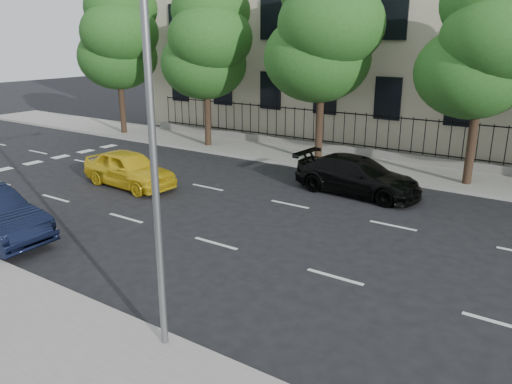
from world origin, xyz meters
TOP-DOWN VIEW (x-y plane):
  - ground at (0.00, 0.00)m, footprint 120.00×120.00m
  - near_sidewalk at (0.00, -4.00)m, footprint 60.00×4.00m
  - far_sidewalk at (0.00, 14.00)m, footprint 60.00×4.00m
  - lane_markings at (0.00, 4.75)m, footprint 49.60×4.62m
  - crosswalk at (-14.00, 4.60)m, footprint 0.50×12.10m
  - iron_fence at (0.00, 15.70)m, footprint 30.00×0.50m
  - street_light at (2.50, -1.77)m, footprint 0.25×3.32m
  - tree_a at (-15.96, 13.36)m, footprint 5.71×5.31m
  - tree_b at (-8.96, 13.36)m, footprint 5.53×5.12m
  - tree_c at (-1.96, 13.36)m, footprint 5.89×5.50m
  - tree_d at (5.04, 13.36)m, footprint 5.34×4.94m
  - yellow_taxi at (-6.84, 5.31)m, footprint 4.59×2.11m
  - black_sedan at (1.53, 9.69)m, footprint 5.30×2.48m

SIDE VIEW (x-z plane):
  - ground at x=0.00m, z-range 0.00..0.00m
  - lane_markings at x=0.00m, z-range 0.00..0.01m
  - crosswalk at x=-14.00m, z-range 0.00..0.01m
  - near_sidewalk at x=0.00m, z-range 0.00..0.15m
  - far_sidewalk at x=0.00m, z-range 0.00..0.15m
  - iron_fence at x=0.00m, z-range -0.45..1.75m
  - black_sedan at x=1.53m, z-range 0.00..1.50m
  - yellow_taxi at x=-6.84m, z-range 0.00..1.53m
  - street_light at x=2.50m, z-range 1.12..9.17m
  - tree_d at x=5.04m, z-range 1.42..10.26m
  - tree_b at x=-8.96m, z-range 1.35..10.33m
  - tree_a at x=-15.96m, z-range 1.43..10.82m
  - tree_c at x=-1.96m, z-range 1.51..11.31m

